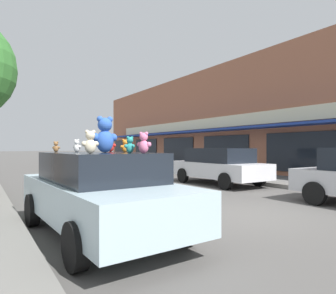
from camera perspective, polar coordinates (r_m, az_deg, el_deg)
ground_plane at (r=7.75m, az=13.81°, el=-12.34°), size 260.00×260.00×0.00m
storefront_row at (r=24.05m, az=20.96°, el=4.54°), size 12.84×37.67×7.14m
plush_art_car at (r=5.85m, az=-12.88°, el=-8.21°), size 2.19×4.61×1.55m
teddy_bear_giant at (r=5.84m, az=-11.95°, el=2.23°), size 0.51×0.32×0.69m
teddy_bear_teal at (r=5.20m, az=-7.29°, el=0.37°), size 0.22×0.14×0.29m
teddy_bear_white at (r=6.37m, az=-16.96°, el=0.19°), size 0.17×0.19×0.27m
teddy_bear_pink at (r=4.98m, az=-4.64°, el=0.77°), size 0.23×0.26×0.36m
teddy_bear_cream at (r=4.98m, az=-14.58°, el=0.89°), size 0.28×0.18×0.38m
teddy_bear_red at (r=6.80m, az=-10.92°, el=0.50°), size 0.24×0.22×0.35m
teddy_bear_brown at (r=6.69m, az=-20.55°, el=0.02°), size 0.16×0.14×0.23m
teddy_bear_orange at (r=6.20m, az=-8.22°, el=0.22°), size 0.20×0.12×0.27m
parked_car_far_center at (r=13.49m, az=9.64°, el=-3.41°), size 2.09×4.59×1.60m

